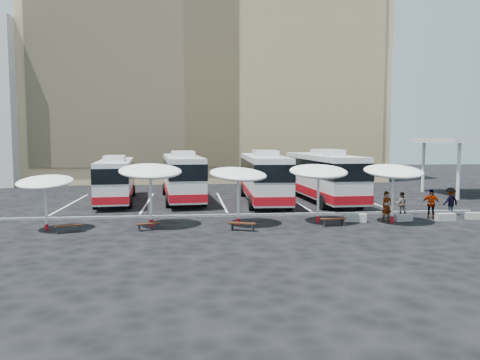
{
  "coord_description": "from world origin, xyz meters",
  "views": [
    {
      "loc": [
        -2.58,
        -30.12,
        5.11
      ],
      "look_at": [
        1.0,
        3.0,
        2.2
      ],
      "focal_mm": 35.0,
      "sensor_mm": 36.0,
      "label": 1
    }
  ],
  "objects": [
    {
      "name": "sunshade_1",
      "position": [
        -4.85,
        -2.59,
        3.24
      ],
      "size": [
        4.34,
        4.38,
        3.81
      ],
      "rotation": [
        0.0,
        0.0,
        0.22
      ],
      "color": "silver",
      "rests_on": "ground"
    },
    {
      "name": "passenger_3",
      "position": [
        14.83,
        -0.65,
        0.94
      ],
      "size": [
        1.34,
        0.97,
        1.88
      ],
      "primitive_type": "imported",
      "rotation": [
        0.0,
        0.0,
        3.38
      ],
      "color": "black",
      "rests_on": "ground"
    },
    {
      "name": "bay_lines",
      "position": [
        0.0,
        8.0,
        0.01
      ],
      "size": [
        24.15,
        12.0,
        0.01
      ],
      "color": "white",
      "rests_on": "ground"
    },
    {
      "name": "wood_bench_0",
      "position": [
        -9.21,
        -4.02,
        0.34
      ],
      "size": [
        1.51,
        0.87,
        0.45
      ],
      "rotation": [
        0.0,
        0.0,
        0.35
      ],
      "color": "black",
      "rests_on": "ground"
    },
    {
      "name": "passenger_1",
      "position": [
        11.64,
        -0.19,
        0.79
      ],
      "size": [
        0.91,
        0.79,
        1.57
      ],
      "primitive_type": "imported",
      "rotation": [
        0.0,
        0.0,
        2.84
      ],
      "color": "black",
      "rests_on": "ground"
    },
    {
      "name": "curb_divider",
      "position": [
        0.0,
        0.5,
        0.07
      ],
      "size": [
        34.0,
        0.25,
        0.15
      ],
      "primitive_type": "cube",
      "color": "black",
      "rests_on": "ground"
    },
    {
      "name": "conc_bench_0",
      "position": [
        7.64,
        -2.36,
        0.25
      ],
      "size": [
        1.41,
        0.83,
        0.5
      ],
      "primitive_type": "cube",
      "rotation": [
        0.0,
        0.0,
        -0.31
      ],
      "color": "gray",
      "rests_on": "ground"
    },
    {
      "name": "passenger_0",
      "position": [
        9.6,
        -2.46,
        0.95
      ],
      "size": [
        0.76,
        0.57,
        1.89
      ],
      "primitive_type": "imported",
      "rotation": [
        0.0,
        0.0,
        0.18
      ],
      "color": "black",
      "rests_on": "ground"
    },
    {
      "name": "wood_bench_2",
      "position": [
        0.32,
        -4.49,
        0.35
      ],
      "size": [
        1.55,
        0.93,
        0.46
      ],
      "rotation": [
        0.0,
        0.0,
        -0.38
      ],
      "color": "black",
      "rests_on": "ground"
    },
    {
      "name": "sunshade_0",
      "position": [
        -10.61,
        -3.19,
        2.72
      ],
      "size": [
        3.37,
        3.4,
        3.21
      ],
      "rotation": [
        0.0,
        0.0,
        -0.1
      ],
      "color": "silver",
      "rests_on": "ground"
    },
    {
      "name": "sunshade_2",
      "position": [
        0.28,
        -2.67,
        3.03
      ],
      "size": [
        4.52,
        4.54,
        3.57
      ],
      "rotation": [
        0.0,
        0.0,
        0.42
      ],
      "color": "silver",
      "rests_on": "ground"
    },
    {
      "name": "bus_0",
      "position": [
        -8.58,
        8.79,
        1.95
      ],
      "size": [
        3.58,
        12.2,
        3.82
      ],
      "rotation": [
        0.0,
        0.0,
        0.09
      ],
      "color": "silver",
      "rests_on": "ground"
    },
    {
      "name": "wood_bench_3",
      "position": [
        5.81,
        -3.62,
        0.36
      ],
      "size": [
        1.58,
        0.6,
        0.47
      ],
      "rotation": [
        0.0,
        0.0,
        0.13
      ],
      "color": "black",
      "rests_on": "ground"
    },
    {
      "name": "ground",
      "position": [
        0.0,
        0.0,
        0.0
      ],
      "size": [
        120.0,
        120.0,
        0.0
      ],
      "primitive_type": "plane",
      "color": "black",
      "rests_on": "ground"
    },
    {
      "name": "bus_2",
      "position": [
        3.37,
        7.21,
        2.17
      ],
      "size": [
        3.53,
        13.48,
        4.24
      ],
      "rotation": [
        0.0,
        0.0,
        -0.04
      ],
      "color": "silver",
      "rests_on": "ground"
    },
    {
      "name": "bus_3",
      "position": [
        8.25,
        7.16,
        2.2
      ],
      "size": [
        3.57,
        13.69,
        4.31
      ],
      "rotation": [
        0.0,
        0.0,
        0.04
      ],
      "color": "silver",
      "rests_on": "ground"
    },
    {
      "name": "bus_1",
      "position": [
        -3.21,
        9.28,
        2.12
      ],
      "size": [
        3.86,
        13.27,
        4.15
      ],
      "rotation": [
        0.0,
        0.0,
        0.08
      ],
      "color": "silver",
      "rests_on": "ground"
    },
    {
      "name": "wood_bench_1",
      "position": [
        -4.9,
        -3.79,
        0.32
      ],
      "size": [
        1.38,
        0.81,
        0.41
      ],
      "rotation": [
        0.0,
        0.0,
        0.36
      ],
      "color": "black",
      "rests_on": "ground"
    },
    {
      "name": "conc_bench_3",
      "position": [
        15.57,
        -2.33,
        0.22
      ],
      "size": [
        1.21,
        0.58,
        0.44
      ],
      "primitive_type": "cube",
      "rotation": [
        0.0,
        0.0,
        -0.17
      ],
      "color": "gray",
      "rests_on": "ground"
    },
    {
      "name": "conc_bench_1",
      "position": [
        10.69,
        -2.51,
        0.21
      ],
      "size": [
        1.16,
        0.51,
        0.42
      ],
      "primitive_type": "cube",
      "rotation": [
        0.0,
        0.0,
        0.13
      ],
      "color": "gray",
      "rests_on": "ground"
    },
    {
      "name": "passenger_2",
      "position": [
        12.93,
        -1.64,
        0.95
      ],
      "size": [
        1.18,
        1.01,
        1.9
      ],
      "primitive_type": "imported",
      "rotation": [
        0.0,
        0.0,
        -0.6
      ],
      "color": "black",
      "rests_on": "ground"
    },
    {
      "name": "sunshade_3",
      "position": [
        5.22,
        -2.44,
        3.14
      ],
      "size": [
        3.53,
        3.58,
        3.7
      ],
      "rotation": [
        0.0,
        0.0,
        -0.0
      ],
      "color": "silver",
      "rests_on": "ground"
    },
    {
      "name": "sunshade_4",
      "position": [
        9.71,
        -3.01,
        3.15
      ],
      "size": [
        3.56,
        3.6,
        3.71
      ],
      "rotation": [
        0.0,
        0.0,
        -0.01
      ],
      "color": "silver",
      "rests_on": "ground"
    },
    {
      "name": "sandstone_building",
      "position": [
        0.0,
        31.87,
        12.63
      ],
      "size": [
        42.0,
        18.25,
        29.6
      ],
      "color": "tan",
      "rests_on": "ground"
    },
    {
      "name": "conc_bench_2",
      "position": [
        13.41,
        -2.59,
        0.23
      ],
      "size": [
        1.26,
        0.5,
        0.46
      ],
      "primitive_type": "cube",
      "rotation": [
        0.0,
        0.0,
        0.07
      ],
      "color": "gray",
      "rests_on": "ground"
    }
  ]
}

